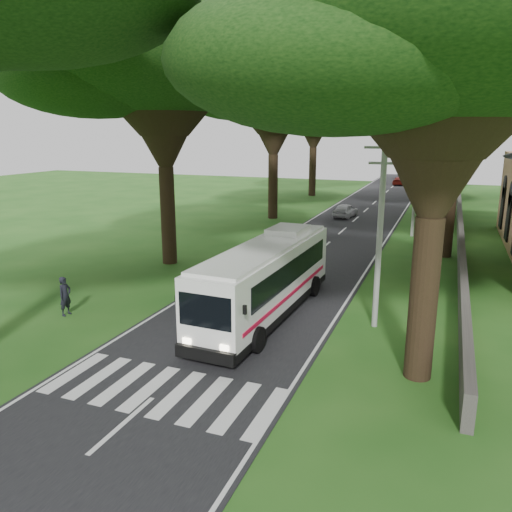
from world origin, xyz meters
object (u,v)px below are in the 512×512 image
(pole_near, at_px, (380,229))
(distant_car_a, at_px, (345,210))
(pole_mid, at_px, (416,183))
(coach_bus, at_px, (267,278))
(distant_car_c, at_px, (400,181))
(pedestrian, at_px, (65,296))
(pole_far, at_px, (429,166))

(pole_near, xyz_separation_m, distant_car_a, (-6.64, 26.83, -3.49))
(pole_mid, relative_size, distant_car_a, 2.07)
(coach_bus, bearing_deg, distant_car_c, 92.21)
(pole_near, bearing_deg, coach_bus, -174.73)
(pole_mid, xyz_separation_m, coach_bus, (-4.70, -20.43, -2.42))
(coach_bus, bearing_deg, distant_car_a, 96.28)
(distant_car_a, height_order, pedestrian, pedestrian)
(coach_bus, distance_m, distant_car_a, 27.35)
(pole_near, xyz_separation_m, distant_car_c, (-4.70, 59.23, -3.54))
(pole_mid, relative_size, distant_car_c, 1.89)
(pole_far, distance_m, distant_car_a, 15.16)
(pole_far, distance_m, coach_bus, 40.78)
(distant_car_a, xyz_separation_m, pedestrian, (-6.44, -30.49, 0.20))
(pedestrian, bearing_deg, pole_far, -14.02)
(distant_car_a, relative_size, pedestrian, 2.17)
(coach_bus, bearing_deg, pole_far, 85.58)
(pole_far, xyz_separation_m, distant_car_c, (-4.70, 19.23, -3.54))
(distant_car_c, bearing_deg, distant_car_a, 94.11)
(pole_far, height_order, distant_car_a, pole_far)
(pole_near, relative_size, pedestrian, 4.51)
(pole_near, height_order, distant_car_c, pole_near)
(pole_near, height_order, pole_far, same)
(pole_near, relative_size, pole_far, 1.00)
(pole_mid, relative_size, coach_bus, 0.72)
(pole_near, xyz_separation_m, pole_far, (0.00, 40.00, 0.00))
(pole_far, height_order, coach_bus, pole_far)
(pole_near, xyz_separation_m, coach_bus, (-4.70, -0.43, -2.42))
(pole_near, distance_m, pedestrian, 13.97)
(pole_far, bearing_deg, distant_car_c, 103.73)
(pole_near, bearing_deg, pole_far, 90.00)
(pole_near, xyz_separation_m, pedestrian, (-13.08, -3.66, -3.29))
(pole_far, distance_m, pedestrian, 45.69)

